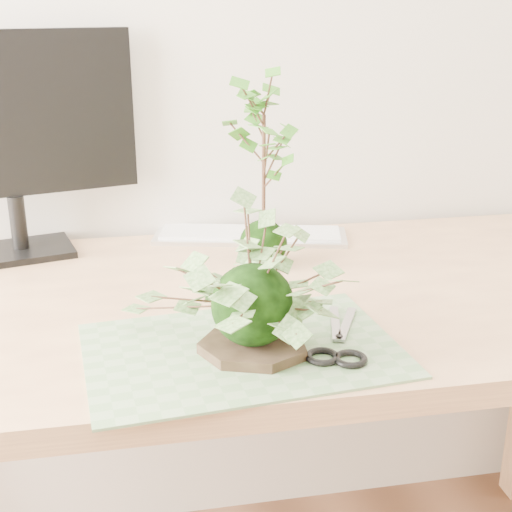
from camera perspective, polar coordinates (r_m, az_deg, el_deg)
name	(u,v)px	position (r m, az deg, el deg)	size (l,w,h in m)	color
desk	(258,339)	(1.25, 0.17, -6.69)	(1.60, 0.70, 0.74)	tan
cutting_mat	(242,350)	(1.02, -1.11, -7.53)	(0.44, 0.29, 0.00)	#628A57
stone_dish	(253,347)	(1.00, -0.25, -7.33)	(0.16, 0.16, 0.01)	black
ivy_kokedama	(253,268)	(0.95, -0.26, -0.96)	(0.42, 0.42, 0.23)	black
maple_kokedama	(264,127)	(1.26, 0.63, 10.26)	(0.22, 0.22, 0.37)	black
keyboard	(250,235)	(1.48, -0.46, 1.70)	(0.41, 0.21, 0.02)	silver
monitor	(8,130)	(1.41, -19.24, 9.52)	(0.47, 0.18, 0.42)	black
scissors	(345,350)	(1.01, 7.10, -7.44)	(0.10, 0.20, 0.01)	#94949B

